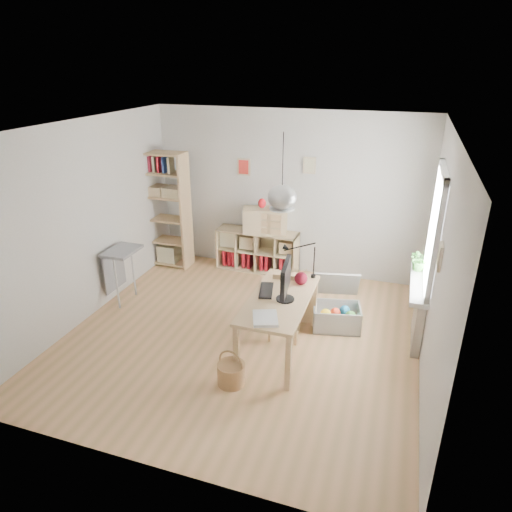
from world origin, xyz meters
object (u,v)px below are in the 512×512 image
(desk, at_px, (280,304))
(chair, at_px, (286,303))
(storage_chest, at_px, (337,311))
(drawer_chest, at_px, (265,220))
(cube_shelf, at_px, (257,253))
(tall_bookshelf, at_px, (165,205))
(monitor, at_px, (286,279))

(desk, height_order, chair, chair)
(storage_chest, height_order, drawer_chest, drawer_chest)
(cube_shelf, bearing_deg, desk, -65.39)
(storage_chest, bearing_deg, desk, -138.60)
(desk, distance_m, cube_shelf, 2.48)
(drawer_chest, bearing_deg, cube_shelf, 149.52)
(desk, xyz_separation_m, tall_bookshelf, (-2.59, 1.95, 0.43))
(monitor, bearing_deg, cube_shelf, 109.06)
(tall_bookshelf, bearing_deg, cube_shelf, 10.19)
(tall_bookshelf, height_order, monitor, tall_bookshelf)
(cube_shelf, xyz_separation_m, monitor, (1.10, -2.26, 0.72))
(monitor, height_order, drawer_chest, monitor)
(monitor, bearing_deg, storage_chest, 51.56)
(cube_shelf, distance_m, drawer_chest, 0.65)
(tall_bookshelf, bearing_deg, desk, -37.01)
(cube_shelf, height_order, monitor, monitor)
(chair, height_order, monitor, monitor)
(cube_shelf, distance_m, chair, 2.12)
(tall_bookshelf, xyz_separation_m, monitor, (2.66, -1.98, -0.07))
(tall_bookshelf, height_order, storage_chest, tall_bookshelf)
(tall_bookshelf, relative_size, monitor, 3.62)
(chair, height_order, storage_chest, chair)
(tall_bookshelf, distance_m, monitor, 3.32)
(desk, relative_size, tall_bookshelf, 0.75)
(tall_bookshelf, xyz_separation_m, storage_chest, (3.18, -1.13, -0.87))
(chair, bearing_deg, monitor, -83.35)
(cube_shelf, height_order, chair, chair)
(cube_shelf, xyz_separation_m, tall_bookshelf, (-1.56, -0.28, 0.79))
(tall_bookshelf, height_order, chair, tall_bookshelf)
(cube_shelf, relative_size, monitor, 2.54)
(cube_shelf, bearing_deg, monitor, -64.12)
(desk, distance_m, tall_bookshelf, 3.27)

